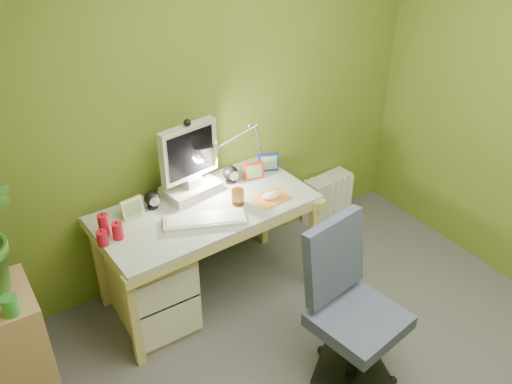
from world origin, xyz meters
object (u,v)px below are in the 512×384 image
desk (208,252)px  monitor (189,153)px  side_ledge (19,348)px  task_chair (359,320)px  radiator (327,198)px  desk_lamp (252,136)px

desk → monitor: 0.66m
monitor → side_ledge: 1.39m
task_chair → radiator: (0.87, 1.29, -0.25)m
radiator → side_ledge: bearing=-175.0°
desk → radiator: 1.25m
desk_lamp → radiator: size_ratio=1.44×
desk_lamp → radiator: bearing=13.9°
radiator → desk_lamp: bearing=-178.7°
monitor → desk_lamp: 0.45m
side_ledge → task_chair: size_ratio=0.81×
desk_lamp → side_ledge: desk_lamp is taller
monitor → task_chair: (0.34, -1.20, -0.54)m
side_ledge → task_chair: task_chair is taller
desk → side_ledge: 1.20m
desk → side_ledge: side_ledge is taller
desk_lamp → monitor: bearing=-172.9°
desk → task_chair: task_chair is taller
side_ledge → radiator: side_ledge is taller
desk_lamp → task_chair: bearing=-88.2°
task_chair → radiator: size_ratio=2.32×
task_chair → desk: bearing=99.2°
monitor → side_ledge: bearing=-172.9°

